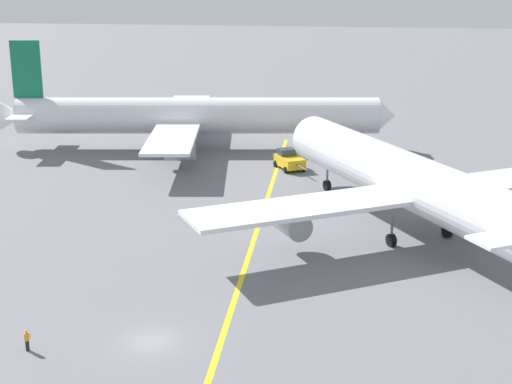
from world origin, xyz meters
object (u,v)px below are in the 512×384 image
(airliner_at_gate_left, at_px, (195,116))
(ground_crew_marshaller_foreground, at_px, (27,340))
(airliner_being_pushed, at_px, (408,181))
(pushback_tug, at_px, (289,160))

(airliner_at_gate_left, distance_m, ground_crew_marshaller_foreground, 64.73)
(ground_crew_marshaller_foreground, bearing_deg, airliner_being_pushed, 46.51)
(airliner_at_gate_left, height_order, pushback_tug, airliner_at_gate_left)
(pushback_tug, relative_size, ground_crew_marshaller_foreground, 4.81)
(ground_crew_marshaller_foreground, bearing_deg, airliner_at_gate_left, 91.65)
(airliner_being_pushed, height_order, ground_crew_marshaller_foreground, airliner_being_pushed)
(airliner_at_gate_left, xyz_separation_m, ground_crew_marshaller_foreground, (1.86, -64.56, -4.22))
(pushback_tug, bearing_deg, airliner_being_pushed, -58.91)
(airliner_being_pushed, bearing_deg, ground_crew_marshaller_foreground, -133.49)
(airliner_at_gate_left, bearing_deg, ground_crew_marshaller_foreground, -88.35)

